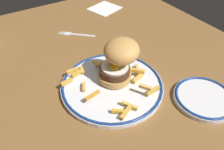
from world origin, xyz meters
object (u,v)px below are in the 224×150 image
object	(u,v)px
fork	(76,34)
napkin	(105,8)
side_plate	(204,98)
burger	(119,60)
dinner_plate	(112,85)

from	to	relation	value
fork	napkin	distance (cm)	25.42
side_plate	fork	distance (cm)	51.45
burger	napkin	size ratio (longest dim) A/B	1.13
fork	napkin	bearing A→B (deg)	122.99
fork	napkin	size ratio (longest dim) A/B	0.92
side_plate	napkin	size ratio (longest dim) A/B	1.29
dinner_plate	burger	distance (cm)	7.65
burger	fork	size ratio (longest dim) A/B	1.22
dinner_plate	burger	size ratio (longest dim) A/B	2.06
dinner_plate	napkin	bearing A→B (deg)	151.40
napkin	burger	bearing A→B (deg)	-26.30
dinner_plate	side_plate	distance (cm)	25.24
burger	napkin	distance (cm)	50.18
side_plate	fork	bearing A→B (deg)	-163.46
side_plate	napkin	bearing A→B (deg)	173.96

